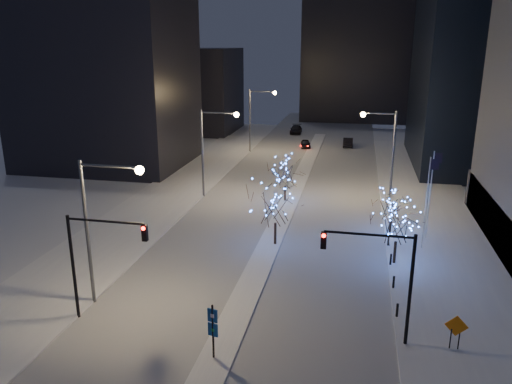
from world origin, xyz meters
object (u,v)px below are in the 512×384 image
(traffic_signal_west, at_px, (94,251))
(holiday_tree_median_far, at_px, (285,173))
(street_lamp_w_mid, at_px, (211,141))
(car_far, at_px, (296,130))
(street_lamp_w_near, at_px, (100,214))
(construction_sign, at_px, (456,329))
(holiday_tree_plaza_near, at_px, (397,225))
(car_mid, at_px, (348,142))
(street_lamp_w_far, at_px, (256,112))
(holiday_tree_plaza_far, at_px, (392,206))
(holiday_tree_median_near, at_px, (276,204))
(traffic_signal_east, at_px, (384,269))
(wayfinding_sign, at_px, (213,327))
(street_lamp_east, at_px, (385,143))
(car_near, at_px, (306,144))

(traffic_signal_west, xyz_separation_m, holiday_tree_median_far, (7.94, 26.91, -1.44))
(street_lamp_w_mid, bearing_deg, car_far, 84.62)
(street_lamp_w_near, distance_m, construction_sign, 22.73)
(street_lamp_w_mid, relative_size, traffic_signal_west, 1.43)
(street_lamp_w_mid, relative_size, holiday_tree_plaza_near, 2.07)
(car_mid, distance_m, construction_sign, 59.16)
(street_lamp_w_far, bearing_deg, holiday_tree_median_far, -71.41)
(holiday_tree_median_far, height_order, construction_sign, holiday_tree_median_far)
(holiday_tree_plaza_far, distance_m, construction_sign, 18.55)
(street_lamp_w_near, height_order, construction_sign, street_lamp_w_near)
(car_far, distance_m, construction_sign, 71.82)
(holiday_tree_median_near, distance_m, construction_sign, 18.57)
(traffic_signal_west, relative_size, holiday_tree_plaza_near, 1.45)
(car_far, relative_size, holiday_tree_median_far, 1.01)
(traffic_signal_east, xyz_separation_m, wayfinding_sign, (-9.08, -3.57, -2.66))
(holiday_tree_plaza_near, bearing_deg, street_lamp_w_far, 116.16)
(traffic_signal_east, relative_size, holiday_tree_median_near, 1.21)
(street_lamp_w_near, distance_m, traffic_signal_east, 17.99)
(street_lamp_east, distance_m, holiday_tree_plaza_near, 17.85)
(car_far, bearing_deg, street_lamp_w_near, -96.69)
(holiday_tree_median_far, xyz_separation_m, construction_sign, (13.70, -25.90, -1.88))
(street_lamp_w_near, xyz_separation_m, wayfinding_sign, (8.79, -4.58, -4.39))
(street_lamp_east, xyz_separation_m, holiday_tree_plaza_far, (0.42, -10.67, -3.79))
(street_lamp_w_near, bearing_deg, holiday_tree_median_near, 52.63)
(street_lamp_w_far, relative_size, traffic_signal_west, 1.43)
(street_lamp_east, xyz_separation_m, holiday_tree_median_far, (-10.58, -3.09, -3.13))
(street_lamp_east, xyz_separation_m, traffic_signal_west, (-18.52, -30.00, -1.69))
(street_lamp_east, bearing_deg, street_lamp_w_near, -124.19)
(traffic_signal_west, distance_m, car_near, 57.70)
(street_lamp_w_far, xyz_separation_m, traffic_signal_east, (17.88, -51.00, -1.74))
(holiday_tree_median_near, bearing_deg, holiday_tree_median_far, 94.55)
(holiday_tree_median_near, distance_m, wayfinding_sign, 17.03)
(holiday_tree_plaza_near, height_order, wayfinding_sign, holiday_tree_plaza_near)
(holiday_tree_plaza_far, bearing_deg, holiday_tree_median_near, -153.56)
(street_lamp_w_far, relative_size, car_far, 1.91)
(street_lamp_w_near, xyz_separation_m, street_lamp_w_mid, (0.00, 25.00, 0.00))
(holiday_tree_plaza_far, distance_m, wayfinding_sign, 24.36)
(street_lamp_east, distance_m, car_far, 43.56)
(street_lamp_w_near, xyz_separation_m, holiday_tree_plaza_near, (19.44, 10.43, -3.17))
(car_far, relative_size, holiday_tree_plaza_near, 1.09)
(wayfinding_sign, xyz_separation_m, construction_sign, (13.34, 3.59, -0.67))
(street_lamp_w_far, height_order, street_lamp_east, same)
(car_far, bearing_deg, street_lamp_w_far, -105.75)
(car_far, bearing_deg, holiday_tree_median_near, -87.84)
(holiday_tree_median_far, bearing_deg, traffic_signal_east, -69.99)
(street_lamp_east, xyz_separation_m, car_mid, (-4.60, 29.66, -5.69))
(street_lamp_w_near, height_order, street_lamp_east, same)
(street_lamp_w_far, height_order, holiday_tree_plaza_far, street_lamp_w_far)
(car_near, xyz_separation_m, holiday_tree_median_far, (1.00, -30.22, 2.65))
(street_lamp_w_far, bearing_deg, street_lamp_w_near, -90.00)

